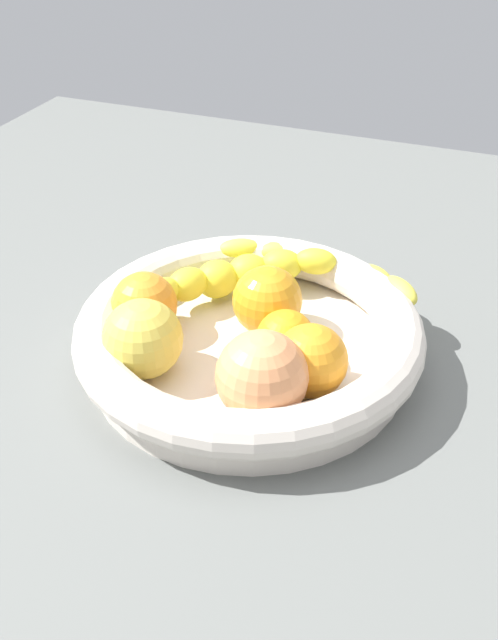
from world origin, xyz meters
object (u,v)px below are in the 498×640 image
orange_mid_right (286,339)px  orange_rear (311,361)px  apple_yellow (143,339)px  peach_blush (262,376)px  fruit_bowl (249,337)px  orange_front (144,305)px  banana_draped_left (235,276)px  banana_draped_right (323,267)px  orange_mid_left (267,301)px

orange_mid_right → orange_rear: size_ratio=0.84×
apple_yellow → peach_blush: bearing=-96.9°
fruit_bowl → orange_front: 10.08cm
banana_draped_left → orange_rear: 15.57cm
orange_front → peach_blush: bearing=-115.5°
banana_draped_right → orange_front: 18.79cm
banana_draped_left → apple_yellow: bearing=167.7°
orange_front → orange_rear: bearing=-98.9°
fruit_bowl → orange_mid_left: (3.21, -0.56, 2.07)cm
fruit_bowl → peach_blush: 9.29cm
banana_draped_right → orange_mid_right: 13.36cm
orange_mid_left → peach_blush: bearing=-162.1°
banana_draped_left → orange_front: bearing=145.6°
banana_draped_left → orange_mid_left: 6.12cm
fruit_bowl → orange_mid_left: size_ratio=4.83×
banana_draped_left → orange_rear: bearing=-134.5°
orange_front → apple_yellow: 5.97cm
banana_draped_left → peach_blush: size_ratio=2.12×
fruit_bowl → orange_mid_right: orange_mid_right is taller
banana_draped_left → orange_front: size_ratio=2.60×
banana_draped_right → peach_blush: bearing=-177.3°
orange_rear → apple_yellow: apple_yellow is taller
banana_draped_right → orange_front: bearing=136.0°
orange_rear → banana_draped_right: bearing=13.0°
banana_draped_left → orange_mid_left: bearing=-129.1°
orange_front → peach_blush: peach_blush is taller
fruit_bowl → orange_mid_right: 4.21cm
orange_front → apple_yellow: size_ratio=0.88×
orange_mid_left → peach_blush: (-11.11, -3.59, 0.48)cm
fruit_bowl → banana_draped_left: size_ratio=1.98×
orange_mid_left → banana_draped_left: bearing=50.9°
banana_draped_left → orange_mid_right: bearing=-135.4°
orange_mid_right → banana_draped_left: bearing=44.6°
banana_draped_right → orange_front: size_ratio=3.62×
orange_rear → orange_mid_right: bearing=47.9°
orange_front → orange_mid_left: orange_mid_left is taller
apple_yellow → orange_front: bearing=26.8°
orange_mid_right → apple_yellow: (-5.49, 10.95, 0.86)cm
banana_draped_left → orange_mid_right: (-8.10, -7.99, -0.13)cm
fruit_bowl → banana_draped_left: banana_draped_left is taller
banana_draped_left → orange_mid_left: size_ratio=2.43×
banana_draped_right → orange_mid_right: size_ratio=4.23×
banana_draped_right → orange_rear: 16.59cm
apple_yellow → banana_draped_right: bearing=-28.8°
orange_front → orange_rear: size_ratio=0.98×
fruit_bowl → apple_yellow: bearing=132.5°
fruit_bowl → peach_blush: peach_blush is taller
orange_mid_left → peach_blush: 11.69cm
orange_mid_right → orange_rear: orange_rear is taller
banana_draped_right → orange_front: orange_front is taller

